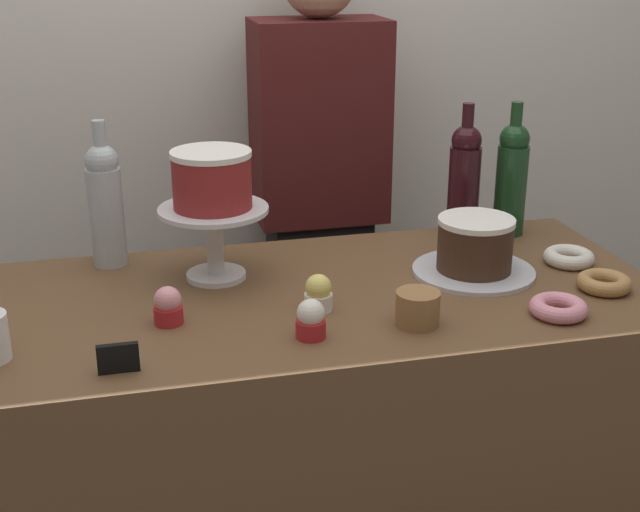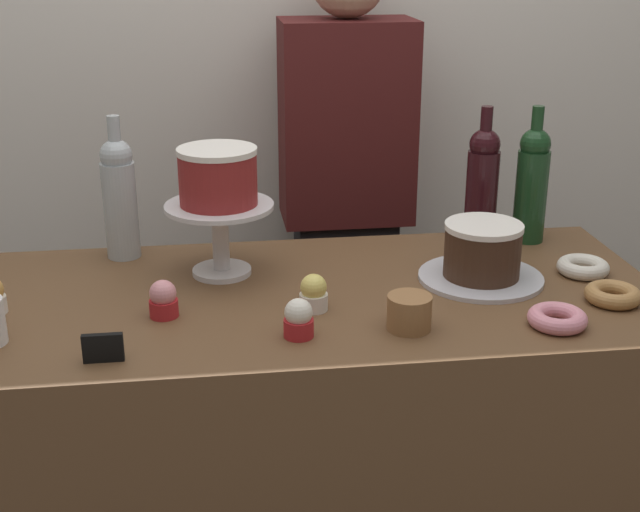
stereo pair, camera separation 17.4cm
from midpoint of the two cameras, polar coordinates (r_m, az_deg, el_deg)
back_wall at (r=2.54m, az=-0.82°, el=13.68°), size 6.00×0.05×2.60m
display_counter at (r=1.99m, az=2.58°, el=-14.70°), size 1.42×0.66×0.92m
cake_stand_pedestal at (r=1.83m, az=-4.00°, el=1.91°), size 0.23×0.23×0.16m
white_layer_cake at (r=1.79m, az=-4.08°, el=5.29°), size 0.17×0.17×0.12m
silver_serving_platter at (r=1.87m, az=13.29°, el=-1.46°), size 0.27×0.27×0.01m
chocolate_round_cake at (r=1.85m, az=13.44°, el=0.36°), size 0.16×0.16×0.12m
wine_bottle_dark_red at (r=2.07m, az=13.16°, el=4.74°), size 0.08×0.08×0.33m
wine_bottle_clear at (r=1.95m, az=-10.77°, el=3.92°), size 0.08×0.08×0.33m
wine_bottle_green at (r=2.10m, az=16.28°, el=4.70°), size 0.08×0.08×0.33m
cupcake_strawberry at (r=1.65m, az=-7.48°, el=-2.97°), size 0.06×0.06×0.07m
cupcake_vanilla at (r=1.56m, az=1.75°, el=-4.30°), size 0.06×0.06×0.07m
cupcake_lemon at (r=1.67m, az=2.54°, el=-2.57°), size 0.06×0.06×0.07m
donut_sugar at (r=1.96m, az=19.59°, el=-0.74°), size 0.11×0.11×0.03m
donut_maple at (r=1.84m, az=21.55°, el=-2.47°), size 0.11×0.11×0.03m
donut_pink at (r=1.69m, az=18.42°, el=-4.03°), size 0.11×0.11×0.03m
cookie_stack at (r=1.61m, az=9.07°, el=-3.80°), size 0.08×0.08×0.07m
price_sign_chalkboard at (r=1.50m, az=-11.10°, el=-6.12°), size 0.07×0.01×0.05m
barista_figure at (r=2.45m, az=3.73°, el=2.34°), size 0.36×0.22×1.60m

